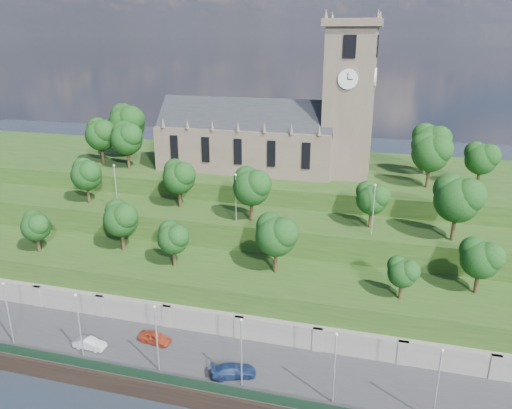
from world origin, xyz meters
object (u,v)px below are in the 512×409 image
(church, at_px, (273,130))
(car_right, at_px, (233,370))
(car_middle, at_px, (90,343))
(car_left, at_px, (155,337))

(church, bearing_deg, car_right, -82.14)
(church, xyz_separation_m, car_middle, (-12.88, -41.88, -19.84))
(car_right, bearing_deg, car_middle, 66.95)
(car_left, bearing_deg, church, -1.20)
(car_left, xyz_separation_m, car_middle, (-7.22, -3.26, -0.05))
(car_middle, bearing_deg, car_right, -90.28)
(car_left, distance_m, car_right, 12.04)
(car_middle, bearing_deg, church, -16.37)
(church, relative_size, car_middle, 9.39)
(church, distance_m, car_right, 46.98)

